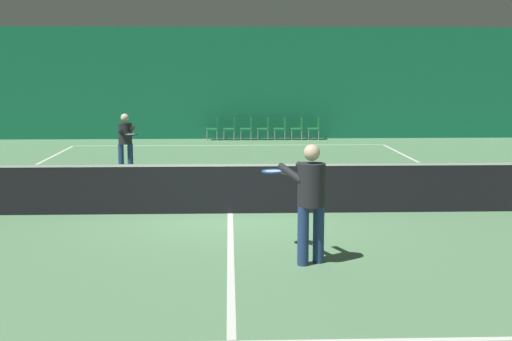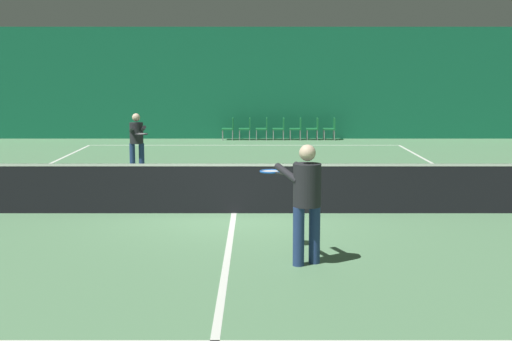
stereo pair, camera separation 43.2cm
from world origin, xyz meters
TOP-DOWN VIEW (x-y plane):
  - ground_plane at (0.00, 0.00)m, footprint 60.00×60.00m
  - backdrop_curtain at (0.00, 14.32)m, footprint 23.00×0.12m
  - court_line_baseline_far at (0.00, 11.90)m, footprint 11.00×0.10m
  - court_line_service_far at (0.00, 6.40)m, footprint 8.25×0.10m
  - court_line_centre at (0.00, 0.00)m, footprint 0.10×12.80m
  - tennis_net at (0.00, 0.00)m, footprint 12.00×0.10m
  - player_near at (1.10, -3.50)m, footprint 0.98×1.36m
  - player_far at (-2.71, 5.35)m, footprint 0.71×1.34m
  - courtside_chair_0 at (-0.58, 13.77)m, footprint 0.44×0.44m
  - courtside_chair_1 at (0.06, 13.77)m, footprint 0.44×0.44m
  - courtside_chair_2 at (0.70, 13.77)m, footprint 0.44×0.44m
  - courtside_chair_3 at (1.34, 13.77)m, footprint 0.44×0.44m
  - courtside_chair_4 at (1.99, 13.77)m, footprint 0.44×0.44m
  - courtside_chair_5 at (2.63, 13.77)m, footprint 0.44×0.44m
  - courtside_chair_6 at (3.27, 13.77)m, footprint 0.44×0.44m

SIDE VIEW (x-z plane):
  - ground_plane at x=0.00m, z-range 0.00..0.00m
  - court_line_baseline_far at x=0.00m, z-range 0.00..0.00m
  - court_line_service_far at x=0.00m, z-range 0.00..0.00m
  - court_line_centre at x=0.00m, z-range 0.00..0.00m
  - courtside_chair_0 at x=-0.58m, z-range 0.07..0.91m
  - courtside_chair_1 at x=0.06m, z-range 0.07..0.91m
  - courtside_chair_2 at x=0.70m, z-range 0.07..0.91m
  - courtside_chair_3 at x=1.34m, z-range 0.07..0.91m
  - courtside_chair_4 at x=1.99m, z-range 0.07..0.91m
  - courtside_chair_5 at x=2.63m, z-range 0.07..0.91m
  - courtside_chair_6 at x=3.27m, z-range 0.07..0.91m
  - tennis_net at x=0.00m, z-range -0.02..1.05m
  - player_far at x=-2.71m, z-range 0.13..1.68m
  - player_near at x=1.10m, z-range 0.14..1.83m
  - backdrop_curtain at x=0.00m, z-range 0.00..4.27m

